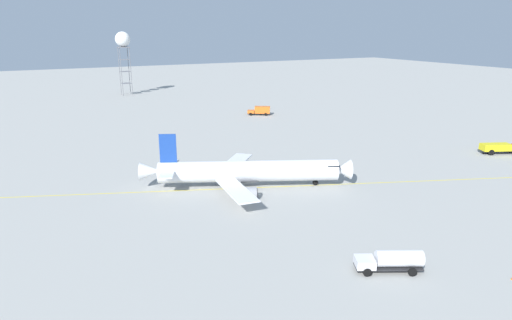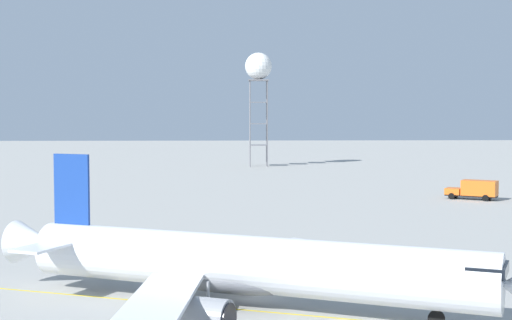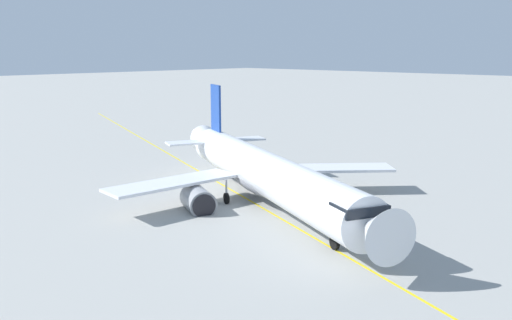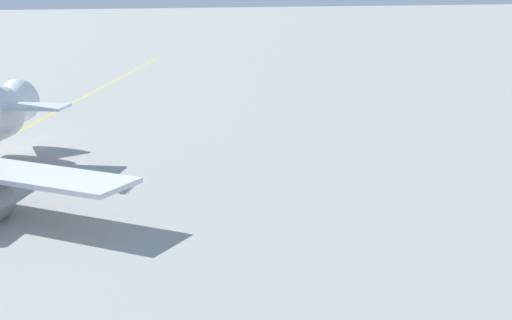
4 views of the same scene
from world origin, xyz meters
name	(u,v)px [view 3 (image 3 of 4)]	position (x,y,z in m)	size (l,w,h in m)	color
ground_plane	(284,200)	(0.00, 0.00, 0.00)	(600.00, 600.00, 0.00)	#9E9E99
airliner_main	(264,174)	(0.48, 2.41, 2.92)	(38.87, 28.46, 11.13)	white
taxiway_centreline	(241,196)	(4.19, 1.89, 0.00)	(156.59, 59.69, 0.01)	yellow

